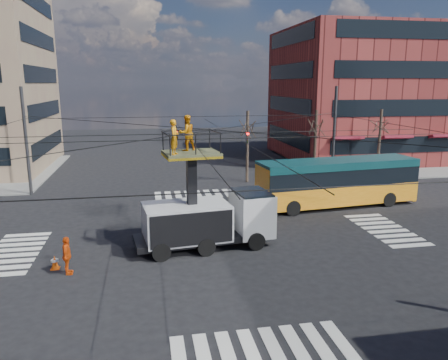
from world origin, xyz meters
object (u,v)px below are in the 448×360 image
(utility_truck, at_px, (208,206))
(flagger, at_px, (255,216))
(traffic_cone, at_px, (55,262))
(city_bus, at_px, (337,181))
(worker_ground, at_px, (67,256))

(utility_truck, relative_size, flagger, 4.50)
(traffic_cone, xyz_separation_m, flagger, (10.24, 3.76, 0.49))
(utility_truck, relative_size, city_bus, 0.64)
(traffic_cone, bearing_deg, worker_ground, -45.41)
(traffic_cone, height_order, flagger, flagger)
(utility_truck, xyz_separation_m, traffic_cone, (-7.20, -1.54, -1.82))
(traffic_cone, distance_m, flagger, 10.92)
(utility_truck, bearing_deg, worker_ground, -168.44)
(utility_truck, xyz_separation_m, city_bus, (9.74, 5.97, -0.41))
(utility_truck, bearing_deg, traffic_cone, -175.20)
(traffic_cone, bearing_deg, city_bus, 23.90)
(flagger, bearing_deg, worker_ground, -62.50)
(city_bus, height_order, flagger, city_bus)
(utility_truck, distance_m, city_bus, 11.43)
(traffic_cone, distance_m, worker_ground, 1.11)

